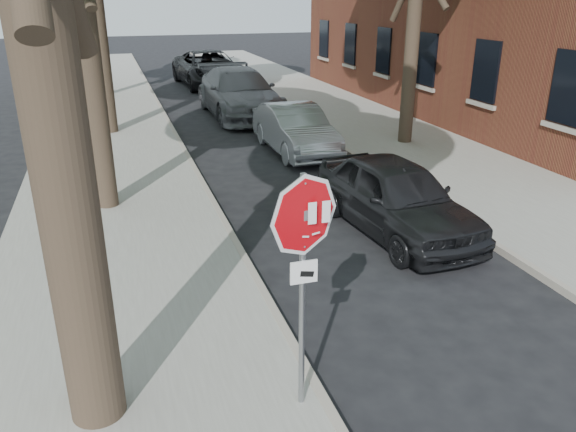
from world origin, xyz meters
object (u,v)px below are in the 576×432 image
object	(u,v)px
stop_sign	(304,250)
car_c	(239,93)
car_b	(295,129)
car_d	(209,68)
car_a	(396,197)

from	to	relation	value
stop_sign	car_c	size ratio (longest dim) A/B	0.45
car_b	car_d	size ratio (longest dim) A/B	0.68
car_c	car_d	world-z (taller)	car_c
stop_sign	car_b	xyz separation A→B (m)	(3.30, 10.23, -1.28)
car_b	car_c	xyz separation A→B (m)	(-0.34, 5.51, 0.18)
car_a	car_c	xyz separation A→B (m)	(-0.34, 11.54, 0.14)
car_c	car_b	bearing A→B (deg)	-87.26
car_b	car_c	size ratio (longest dim) A/B	0.70
stop_sign	car_d	size ratio (longest dim) A/B	0.43
car_a	car_c	distance (m)	11.55
stop_sign	car_b	size ratio (longest dim) A/B	0.64
car_d	car_b	bearing A→B (deg)	-93.07
car_c	stop_sign	bearing A→B (deg)	-101.46
car_c	car_d	bearing A→B (deg)	87.30
car_a	car_d	xyz separation A→B (m)	(-0.09, 19.09, 0.13)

